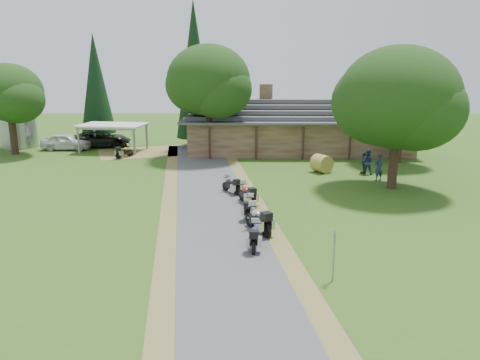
{
  "coord_description": "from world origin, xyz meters",
  "views": [
    {
      "loc": [
        1.12,
        -20.12,
        7.82
      ],
      "look_at": [
        0.79,
        5.42,
        1.6
      ],
      "focal_mm": 35.0,
      "sensor_mm": 36.0,
      "label": 1
    }
  ],
  "objects_px": {
    "carport": "(113,138)",
    "car_dark_suv": "(101,135)",
    "motorcycle_row_c": "(249,207)",
    "hay_bale": "(322,164)",
    "motorcycle_row_b": "(258,219)",
    "motorcycle_row_d": "(247,193)",
    "lodge": "(298,125)",
    "motorcycle_row_a": "(255,235)",
    "silo": "(16,111)",
    "motorcycle_carport_a": "(124,151)",
    "motorcycle_row_e": "(231,184)",
    "car_white_sedan": "(66,140)"
  },
  "relations": [
    {
      "from": "motorcycle_row_a",
      "to": "motorcycle_row_b",
      "type": "xyz_separation_m",
      "value": [
        0.21,
        2.01,
        0.1
      ]
    },
    {
      "from": "lodge",
      "to": "hay_bale",
      "type": "bearing_deg",
      "value": -84.82
    },
    {
      "from": "carport",
      "to": "car_dark_suv",
      "type": "distance_m",
      "value": 3.06
    },
    {
      "from": "lodge",
      "to": "motorcycle_row_a",
      "type": "height_order",
      "value": "lodge"
    },
    {
      "from": "car_dark_suv",
      "to": "motorcycle_row_c",
      "type": "xyz_separation_m",
      "value": [
        14.62,
        -22.24,
        -0.6
      ]
    },
    {
      "from": "motorcycle_row_a",
      "to": "motorcycle_row_c",
      "type": "bearing_deg",
      "value": 6.42
    },
    {
      "from": "carport",
      "to": "motorcycle_row_c",
      "type": "xyz_separation_m",
      "value": [
        12.68,
        -19.88,
        -0.68
      ]
    },
    {
      "from": "silo",
      "to": "carport",
      "type": "bearing_deg",
      "value": -12.66
    },
    {
      "from": "carport",
      "to": "motorcycle_row_e",
      "type": "xyz_separation_m",
      "value": [
        11.56,
        -14.95,
        -0.7
      ]
    },
    {
      "from": "silo",
      "to": "motorcycle_row_c",
      "type": "height_order",
      "value": "silo"
    },
    {
      "from": "carport",
      "to": "car_white_sedan",
      "type": "relative_size",
      "value": 0.99
    },
    {
      "from": "carport",
      "to": "hay_bale",
      "type": "distance_m",
      "value": 20.25
    },
    {
      "from": "car_white_sedan",
      "to": "motorcycle_carport_a",
      "type": "height_order",
      "value": "car_white_sedan"
    },
    {
      "from": "car_white_sedan",
      "to": "motorcycle_row_d",
      "type": "relative_size",
      "value": 3.09
    },
    {
      "from": "car_white_sedan",
      "to": "motorcycle_row_d",
      "type": "xyz_separation_m",
      "value": [
        17.3,
        -18.06,
        -0.33
      ]
    },
    {
      "from": "carport",
      "to": "hay_bale",
      "type": "relative_size",
      "value": 4.4
    },
    {
      "from": "car_white_sedan",
      "to": "hay_bale",
      "type": "bearing_deg",
      "value": -111.88
    },
    {
      "from": "motorcycle_row_c",
      "to": "motorcycle_row_b",
      "type": "bearing_deg",
      "value": -162.14
    },
    {
      "from": "car_dark_suv",
      "to": "motorcycle_row_c",
      "type": "relative_size",
      "value": 3.57
    },
    {
      "from": "carport",
      "to": "motorcycle_row_c",
      "type": "height_order",
      "value": "carport"
    },
    {
      "from": "car_dark_suv",
      "to": "motorcycle_row_b",
      "type": "xyz_separation_m",
      "value": [
        15.03,
        -24.49,
        -0.49
      ]
    },
    {
      "from": "car_white_sedan",
      "to": "hay_bale",
      "type": "xyz_separation_m",
      "value": [
        22.97,
        -9.48,
        -0.32
      ]
    },
    {
      "from": "motorcycle_carport_a",
      "to": "lodge",
      "type": "bearing_deg",
      "value": -43.17
    },
    {
      "from": "motorcycle_row_a",
      "to": "motorcycle_row_e",
      "type": "bearing_deg",
      "value": 11.95
    },
    {
      "from": "hay_bale",
      "to": "lodge",
      "type": "bearing_deg",
      "value": 95.18
    },
    {
      "from": "hay_bale",
      "to": "motorcycle_row_e",
      "type": "bearing_deg",
      "value": -137.34
    },
    {
      "from": "silo",
      "to": "motorcycle_row_a",
      "type": "bearing_deg",
      "value": -49.0
    },
    {
      "from": "car_white_sedan",
      "to": "motorcycle_row_b",
      "type": "distance_m",
      "value": 28.94
    },
    {
      "from": "motorcycle_row_e",
      "to": "hay_bale",
      "type": "distance_m",
      "value": 9.06
    },
    {
      "from": "carport",
      "to": "hay_bale",
      "type": "xyz_separation_m",
      "value": [
        18.22,
        -8.81,
        -0.61
      ]
    },
    {
      "from": "carport",
      "to": "motorcycle_row_c",
      "type": "bearing_deg",
      "value": -49.85
    },
    {
      "from": "silo",
      "to": "motorcycle_row_c",
      "type": "distance_m",
      "value": 31.88
    },
    {
      "from": "motorcycle_row_c",
      "to": "car_dark_suv",
      "type": "bearing_deg",
      "value": 40.93
    },
    {
      "from": "car_dark_suv",
      "to": "carport",
      "type": "bearing_deg",
      "value": -153.56
    },
    {
      "from": "carport",
      "to": "motorcycle_row_d",
      "type": "relative_size",
      "value": 3.07
    },
    {
      "from": "motorcycle_row_a",
      "to": "motorcycle_row_d",
      "type": "xyz_separation_m",
      "value": [
        -0.33,
        6.74,
        0.06
      ]
    },
    {
      "from": "motorcycle_row_c",
      "to": "motorcycle_row_d",
      "type": "relative_size",
      "value": 0.91
    },
    {
      "from": "motorcycle_row_e",
      "to": "hay_bale",
      "type": "relative_size",
      "value": 1.27
    },
    {
      "from": "silo",
      "to": "car_white_sedan",
      "type": "height_order",
      "value": "silo"
    },
    {
      "from": "motorcycle_row_e",
      "to": "motorcycle_row_c",
      "type": "bearing_deg",
      "value": 157.96
    },
    {
      "from": "silo",
      "to": "motorcycle_carport_a",
      "type": "distance_m",
      "value": 13.42
    },
    {
      "from": "motorcycle_row_d",
      "to": "lodge",
      "type": "bearing_deg",
      "value": -37.61
    },
    {
      "from": "motorcycle_row_d",
      "to": "motorcycle_carport_a",
      "type": "distance_m",
      "value": 17.75
    },
    {
      "from": "lodge",
      "to": "car_dark_suv",
      "type": "relative_size",
      "value": 3.41
    },
    {
      "from": "motorcycle_carport_a",
      "to": "hay_bale",
      "type": "bearing_deg",
      "value": -75.82
    },
    {
      "from": "motorcycle_row_b",
      "to": "hay_bale",
      "type": "distance_m",
      "value": 14.27
    },
    {
      "from": "lodge",
      "to": "motorcycle_carport_a",
      "type": "relative_size",
      "value": 12.38
    },
    {
      "from": "motorcycle_row_b",
      "to": "motorcycle_row_e",
      "type": "height_order",
      "value": "motorcycle_row_b"
    },
    {
      "from": "carport",
      "to": "motorcycle_row_d",
      "type": "height_order",
      "value": "carport"
    },
    {
      "from": "carport",
      "to": "motorcycle_row_c",
      "type": "distance_m",
      "value": 23.59
    }
  ]
}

